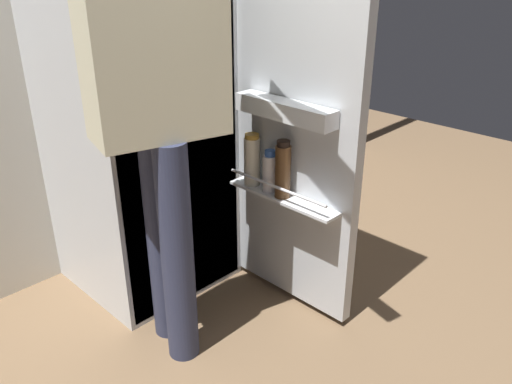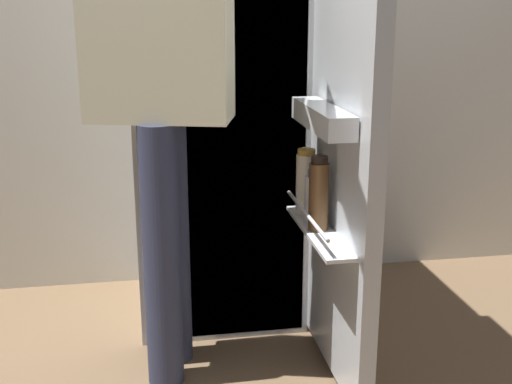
# 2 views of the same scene
# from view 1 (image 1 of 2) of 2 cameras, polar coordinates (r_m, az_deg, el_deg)

# --- Properties ---
(ground_plane) EXTENTS (6.48, 6.48, 0.00)m
(ground_plane) POSITION_cam_1_polar(r_m,az_deg,el_deg) (2.31, -3.07, -14.13)
(ground_plane) COLOR brown
(refrigerator) EXTENTS (0.69, 1.24, 1.80)m
(refrigerator) POSITION_cam_1_polar(r_m,az_deg,el_deg) (2.28, -11.95, 10.33)
(refrigerator) COLOR silver
(refrigerator) RESTS_ON ground_plane
(person) EXTENTS (0.58, 0.84, 1.77)m
(person) POSITION_cam_1_polar(r_m,az_deg,el_deg) (1.76, -10.50, 12.04)
(person) COLOR #2D334C
(person) RESTS_ON ground_plane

